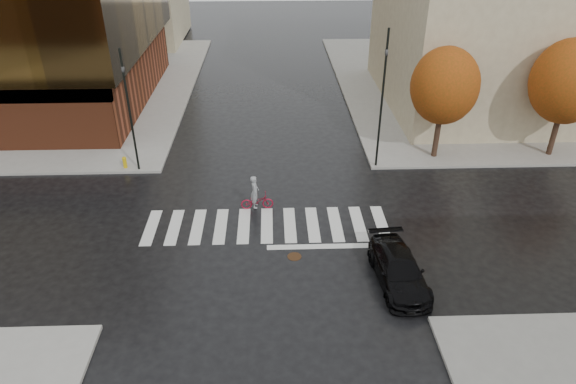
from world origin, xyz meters
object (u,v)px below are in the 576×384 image
at_px(sedan, 399,269).
at_px(traffic_light_ne, 383,91).
at_px(cyclist, 256,198).
at_px(traffic_light_nw, 128,105).
at_px(fire_hydrant, 125,162).

bearing_deg(sedan, traffic_light_ne, 79.85).
bearing_deg(sedan, cyclist, 130.26).
bearing_deg(traffic_light_nw, sedan, 66.18).
relative_size(cyclist, traffic_light_nw, 0.27).
bearing_deg(cyclist, traffic_light_nw, 54.54).
xyz_separation_m(cyclist, fire_hydrant, (-7.58, 4.46, -0.10)).
bearing_deg(traffic_light_ne, cyclist, 39.12).
bearing_deg(traffic_light_ne, sedan, 91.61).
bearing_deg(cyclist, traffic_light_ne, -61.31).
relative_size(sedan, cyclist, 2.37).
relative_size(traffic_light_ne, fire_hydrant, 11.35).
distance_m(sedan, fire_hydrant, 16.93).
distance_m(sedan, cyclist, 8.27).
bearing_deg(traffic_light_ne, fire_hydrant, 6.33).
bearing_deg(sedan, traffic_light_nw, 136.63).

